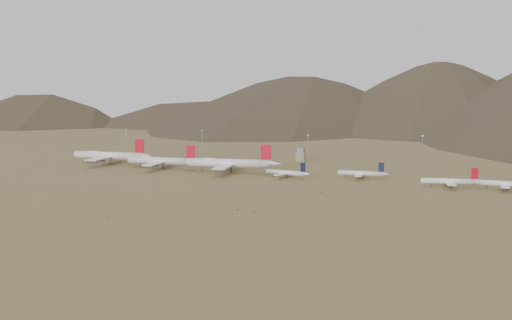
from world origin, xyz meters
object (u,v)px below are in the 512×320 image
at_px(widebody_centre, 162,161).
at_px(narrowbody_b, 362,173).
at_px(widebody_east, 230,163).
at_px(narrowbody_a, 287,173).
at_px(control_tower, 301,155).
at_px(widebody_west, 110,155).

relative_size(widebody_centre, narrowbody_b, 1.77).
bearing_deg(narrowbody_b, widebody_east, -179.39).
relative_size(narrowbody_a, control_tower, 3.07).
distance_m(widebody_west, widebody_east, 118.91).
xyz_separation_m(narrowbody_a, narrowbody_b, (52.49, 17.23, 0.06)).
xyz_separation_m(widebody_west, widebody_centre, (57.72, -8.34, -0.93)).
bearing_deg(control_tower, widebody_east, -108.52).
relative_size(widebody_east, narrowbody_b, 2.01).
bearing_deg(widebody_west, narrowbody_b, -5.99).
relative_size(widebody_west, narrowbody_a, 2.06).
relative_size(widebody_east, narrowbody_a, 2.05).
height_order(widebody_west, widebody_centre, widebody_west).
relative_size(widebody_east, control_tower, 6.30).
height_order(narrowbody_a, narrowbody_b, narrowbody_b).
bearing_deg(widebody_centre, control_tower, 38.41).
relative_size(widebody_west, narrowbody_b, 2.01).
distance_m(narrowbody_a, narrowbody_b, 55.24).
bearing_deg(widebody_east, narrowbody_b, -6.00).
relative_size(widebody_centre, widebody_east, 0.88).
relative_size(narrowbody_b, control_tower, 3.14).
bearing_deg(widebody_west, widebody_centre, -14.57).
xyz_separation_m(widebody_centre, narrowbody_a, (111.14, -7.51, -2.88)).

